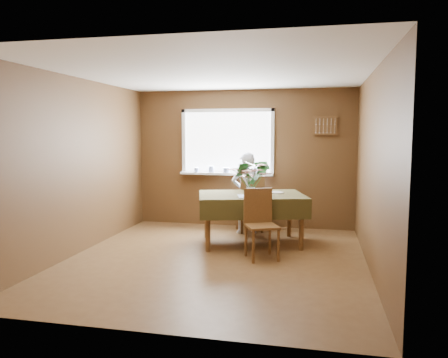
% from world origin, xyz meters
% --- Properties ---
extents(floor, '(4.50, 4.50, 0.00)m').
position_xyz_m(floor, '(0.00, 0.00, 0.00)').
color(floor, brown).
rests_on(floor, ground).
extents(ceiling, '(4.50, 4.50, 0.00)m').
position_xyz_m(ceiling, '(0.00, 0.00, 2.50)').
color(ceiling, white).
rests_on(ceiling, wall_back).
extents(wall_back, '(4.00, 0.00, 4.00)m').
position_xyz_m(wall_back, '(0.00, 2.25, 1.25)').
color(wall_back, brown).
rests_on(wall_back, floor).
extents(wall_front, '(4.00, 0.00, 4.00)m').
position_xyz_m(wall_front, '(0.00, -2.25, 1.25)').
color(wall_front, brown).
rests_on(wall_front, floor).
extents(wall_left, '(0.00, 4.50, 4.50)m').
position_xyz_m(wall_left, '(-2.00, 0.00, 1.25)').
color(wall_left, brown).
rests_on(wall_left, floor).
extents(wall_right, '(0.00, 4.50, 4.50)m').
position_xyz_m(wall_right, '(2.00, 0.00, 1.25)').
color(wall_right, brown).
rests_on(wall_right, floor).
extents(window_assembly, '(1.72, 0.20, 1.22)m').
position_xyz_m(window_assembly, '(-0.29, 2.20, 1.35)').
color(window_assembly, white).
rests_on(window_assembly, wall_back).
extents(spoon_rack, '(0.44, 0.05, 0.33)m').
position_xyz_m(spoon_rack, '(1.45, 2.22, 1.85)').
color(spoon_rack, brown).
rests_on(spoon_rack, wall_back).
extents(dining_table, '(1.84, 1.49, 0.79)m').
position_xyz_m(dining_table, '(0.34, 0.97, 0.69)').
color(dining_table, brown).
rests_on(dining_table, floor).
extents(chair_far, '(0.56, 0.56, 0.98)m').
position_xyz_m(chair_far, '(0.21, 1.77, 0.53)').
color(chair_far, brown).
rests_on(chair_far, floor).
extents(chair_near, '(0.54, 0.54, 0.95)m').
position_xyz_m(chair_near, '(0.57, 0.26, 0.52)').
color(chair_near, brown).
rests_on(chair_near, floor).
extents(seated_woman, '(0.60, 0.50, 1.39)m').
position_xyz_m(seated_woman, '(0.14, 1.69, 0.70)').
color(seated_woman, white).
rests_on(seated_woman, floor).
extents(flower_bouquet, '(0.55, 0.55, 0.48)m').
position_xyz_m(flower_bouquet, '(0.38, 0.72, 1.09)').
color(flower_bouquet, white).
rests_on(flower_bouquet, dining_table).
extents(side_plate, '(0.27, 0.27, 0.01)m').
position_xyz_m(side_plate, '(0.70, 1.17, 0.79)').
color(side_plate, white).
rests_on(side_plate, dining_table).
extents(table_knife, '(0.15, 0.21, 0.00)m').
position_xyz_m(table_knife, '(0.58, 0.78, 0.79)').
color(table_knife, silver).
rests_on(table_knife, dining_table).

